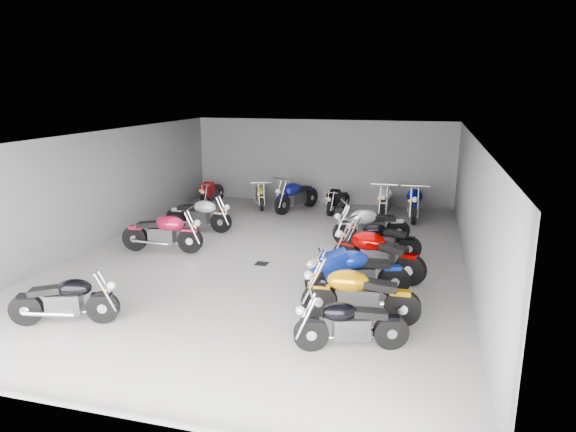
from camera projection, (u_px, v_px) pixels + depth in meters
The scene contains 21 objects.
ground at pixel (268, 258), 13.56m from camera, with size 14.00×14.00×0.00m, color gray.
wall_back at pixel (322, 162), 19.73m from camera, with size 10.00×0.10×3.20m, color slate.
wall_left at pixel (98, 189), 14.45m from camera, with size 0.10×14.00×3.20m, color slate.
wall_right at pixel (472, 211), 11.90m from camera, with size 0.10×14.00×3.20m, color slate.
ceiling at pixel (266, 135), 12.78m from camera, with size 10.00×14.00×0.04m, color black.
drain_grate at pixel (262, 264), 13.09m from camera, with size 0.32×0.32×0.01m, color black.
motorcycle_left_a at pixel (65, 300), 9.66m from camera, with size 1.97×0.80×0.90m.
motorcycle_left_d at pixel (163, 232), 13.94m from camera, with size 2.28×0.52×1.00m.
motorcycle_left_f at pixel (199, 214), 16.00m from camera, with size 2.20×0.43×0.97m.
motorcycle_right_a at pixel (350, 324), 8.71m from camera, with size 1.93×0.74×0.87m.
motorcycle_right_b at pixel (359, 294), 9.76m from camera, with size 2.29×0.47×1.00m.
motorcycle_right_c at pixel (356, 273), 10.89m from camera, with size 2.19×0.87×1.00m.
motorcycle_right_d at pixel (376, 254), 12.06m from camera, with size 2.28×1.01×1.05m.
motorcycle_right_e at pixel (382, 239), 13.54m from camera, with size 2.03×0.43×0.89m.
motorcycle_right_f at pixel (371, 225), 14.66m from camera, with size 2.14×1.02×0.99m.
motorcycle_back_a at pixel (212, 192), 19.71m from camera, with size 0.38×1.92×0.85m.
motorcycle_back_b at pixel (260, 195), 19.22m from camera, with size 0.85×1.83×0.85m.
motorcycle_back_c at pixel (296, 196), 18.63m from camera, with size 1.13×2.19×1.03m.
motorcycle_back_d at pixel (338, 200), 18.37m from camera, with size 0.56×1.87×0.83m.
motorcycle_back_e at pixel (385, 200), 17.94m from camera, with size 0.44×2.29×1.01m.
motorcycle_back_f at pixel (414, 202), 17.46m from camera, with size 0.48×2.39×1.05m.
Camera 1 is at (3.90, -12.30, 4.37)m, focal length 32.00 mm.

